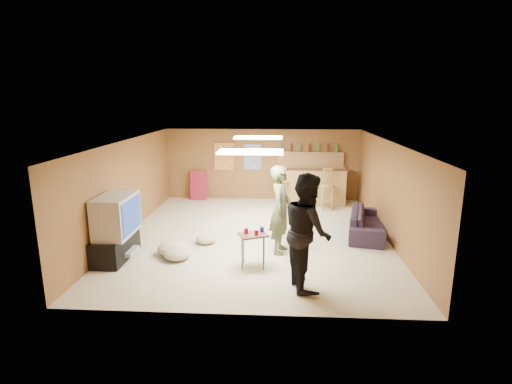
# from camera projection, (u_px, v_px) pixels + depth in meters

# --- Properties ---
(ground) EXTENTS (7.00, 7.00, 0.00)m
(ground) POSITION_uv_depth(u_px,v_px,m) (256.00, 235.00, 9.34)
(ground) COLOR #C1B693
(ground) RESTS_ON ground
(ceiling) EXTENTS (6.00, 7.00, 0.02)m
(ceiling) POSITION_uv_depth(u_px,v_px,m) (255.00, 141.00, 8.83)
(ceiling) COLOR silver
(ceiling) RESTS_ON ground
(wall_back) EXTENTS (6.00, 0.02, 2.20)m
(wall_back) POSITION_uv_depth(u_px,v_px,m) (262.00, 165.00, 12.48)
(wall_back) COLOR brown
(wall_back) RESTS_ON ground
(wall_front) EXTENTS (6.00, 0.02, 2.20)m
(wall_front) POSITION_uv_depth(u_px,v_px,m) (241.00, 245.00, 5.69)
(wall_front) COLOR brown
(wall_front) RESTS_ON ground
(wall_left) EXTENTS (0.02, 7.00, 2.20)m
(wall_left) POSITION_uv_depth(u_px,v_px,m) (127.00, 188.00, 9.25)
(wall_left) COLOR brown
(wall_left) RESTS_ON ground
(wall_right) EXTENTS (0.02, 7.00, 2.20)m
(wall_right) POSITION_uv_depth(u_px,v_px,m) (389.00, 192.00, 8.92)
(wall_right) COLOR brown
(wall_right) RESTS_ON ground
(tv_stand) EXTENTS (0.55, 1.30, 0.50)m
(tv_stand) POSITION_uv_depth(u_px,v_px,m) (116.00, 246.00, 7.98)
(tv_stand) COLOR black
(tv_stand) RESTS_ON ground
(dvd_box) EXTENTS (0.35, 0.50, 0.08)m
(dvd_box) POSITION_uv_depth(u_px,v_px,m) (127.00, 251.00, 7.99)
(dvd_box) COLOR #B2B2B7
(dvd_box) RESTS_ON tv_stand
(tv_body) EXTENTS (0.60, 1.10, 0.80)m
(tv_body) POSITION_uv_depth(u_px,v_px,m) (116.00, 215.00, 7.82)
(tv_body) COLOR #B2B2B7
(tv_body) RESTS_ON tv_stand
(tv_screen) EXTENTS (0.02, 0.95, 0.65)m
(tv_screen) POSITION_uv_depth(u_px,v_px,m) (132.00, 215.00, 7.81)
(tv_screen) COLOR navy
(tv_screen) RESTS_ON tv_body
(bar_counter) EXTENTS (2.00, 0.60, 1.10)m
(bar_counter) POSITION_uv_depth(u_px,v_px,m) (311.00, 186.00, 11.99)
(bar_counter) COLOR olive
(bar_counter) RESTS_ON ground
(bar_lip) EXTENTS (2.10, 0.12, 0.05)m
(bar_lip) POSITION_uv_depth(u_px,v_px,m) (312.00, 170.00, 11.62)
(bar_lip) COLOR #391912
(bar_lip) RESTS_ON bar_counter
(bar_shelf) EXTENTS (2.00, 0.18, 0.05)m
(bar_shelf) POSITION_uv_depth(u_px,v_px,m) (311.00, 153.00, 12.21)
(bar_shelf) COLOR olive
(bar_shelf) RESTS_ON bar_backing
(bar_backing) EXTENTS (2.00, 0.14, 0.60)m
(bar_backing) POSITION_uv_depth(u_px,v_px,m) (311.00, 162.00, 12.30)
(bar_backing) COLOR olive
(bar_backing) RESTS_ON bar_counter
(poster_left) EXTENTS (0.60, 0.03, 0.85)m
(poster_left) POSITION_uv_depth(u_px,v_px,m) (224.00, 157.00, 12.46)
(poster_left) COLOR #BF3F26
(poster_left) RESTS_ON wall_back
(poster_right) EXTENTS (0.55, 0.03, 0.80)m
(poster_right) POSITION_uv_depth(u_px,v_px,m) (252.00, 157.00, 12.41)
(poster_right) COLOR #334C99
(poster_right) RESTS_ON wall_back
(folding_chair_stack) EXTENTS (0.50, 0.26, 0.91)m
(folding_chair_stack) POSITION_uv_depth(u_px,v_px,m) (198.00, 185.00, 12.55)
(folding_chair_stack) COLOR maroon
(folding_chair_stack) RESTS_ON ground
(ceiling_panel_front) EXTENTS (1.20, 0.60, 0.04)m
(ceiling_panel_front) POSITION_uv_depth(u_px,v_px,m) (251.00, 152.00, 7.38)
(ceiling_panel_front) COLOR white
(ceiling_panel_front) RESTS_ON ceiling
(ceiling_panel_back) EXTENTS (1.20, 0.60, 0.04)m
(ceiling_panel_back) POSITION_uv_depth(u_px,v_px,m) (258.00, 138.00, 10.00)
(ceiling_panel_back) COLOR white
(ceiling_panel_back) RESTS_ON ceiling
(person_olive) EXTENTS (0.55, 0.74, 1.83)m
(person_olive) POSITION_uv_depth(u_px,v_px,m) (281.00, 210.00, 8.15)
(person_olive) COLOR #4C5732
(person_olive) RESTS_ON ground
(person_black) EXTENTS (0.93, 1.09, 1.97)m
(person_black) POSITION_uv_depth(u_px,v_px,m) (307.00, 231.00, 6.63)
(person_black) COLOR black
(person_black) RESTS_ON ground
(sofa) EXTENTS (1.19, 2.10, 0.58)m
(sofa) POSITION_uv_depth(u_px,v_px,m) (368.00, 223.00, 9.36)
(sofa) COLOR black
(sofa) RESTS_ON ground
(tray_table) EXTENTS (0.62, 0.57, 0.65)m
(tray_table) POSITION_uv_depth(u_px,v_px,m) (253.00, 250.00, 7.56)
(tray_table) COLOR #391912
(tray_table) RESTS_ON ground
(cup_red_near) EXTENTS (0.10, 0.10, 0.11)m
(cup_red_near) POSITION_uv_depth(u_px,v_px,m) (246.00, 231.00, 7.50)
(cup_red_near) COLOR #B10B2B
(cup_red_near) RESTS_ON tray_table
(cup_red_far) EXTENTS (0.08, 0.08, 0.10)m
(cup_red_far) POSITION_uv_depth(u_px,v_px,m) (256.00, 232.00, 7.41)
(cup_red_far) COLOR #B10B2B
(cup_red_far) RESTS_ON tray_table
(cup_blue) EXTENTS (0.09, 0.09, 0.10)m
(cup_blue) POSITION_uv_depth(u_px,v_px,m) (262.00, 229.00, 7.59)
(cup_blue) COLOR #162397
(cup_blue) RESTS_ON tray_table
(bar_stool_left) EXTENTS (0.38, 0.38, 1.19)m
(bar_stool_left) POSITION_uv_depth(u_px,v_px,m) (282.00, 187.00, 11.72)
(bar_stool_left) COLOR olive
(bar_stool_left) RESTS_ON ground
(bar_stool_right) EXTENTS (0.42, 0.42, 1.27)m
(bar_stool_right) POSITION_uv_depth(u_px,v_px,m) (327.00, 188.00, 11.34)
(bar_stool_right) COLOR olive
(bar_stool_right) RESTS_ON ground
(cushion_near_tv) EXTENTS (0.77, 0.77, 0.27)m
(cushion_near_tv) POSITION_uv_depth(u_px,v_px,m) (172.00, 248.00, 8.18)
(cushion_near_tv) COLOR tan
(cushion_near_tv) RESTS_ON ground
(cushion_mid) EXTENTS (0.56, 0.56, 0.21)m
(cushion_mid) POSITION_uv_depth(u_px,v_px,m) (206.00, 239.00, 8.83)
(cushion_mid) COLOR tan
(cushion_mid) RESTS_ON ground
(cushion_far) EXTENTS (0.69, 0.69, 0.25)m
(cushion_far) POSITION_uv_depth(u_px,v_px,m) (177.00, 253.00, 7.95)
(cushion_far) COLOR tan
(cushion_far) RESTS_ON ground
(bottle_row) EXTENTS (1.76, 0.08, 0.26)m
(bottle_row) POSITION_uv_depth(u_px,v_px,m) (309.00, 148.00, 12.16)
(bottle_row) COLOR #3F7233
(bottle_row) RESTS_ON bar_shelf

